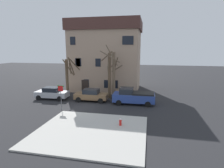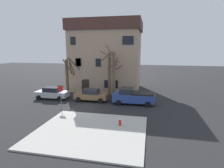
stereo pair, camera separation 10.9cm
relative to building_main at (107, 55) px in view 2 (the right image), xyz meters
name	(u,v)px [view 2 (the right image)]	position (x,y,z in m)	size (l,w,h in m)	color
ground_plane	(82,108)	(-0.47, -10.75, -5.73)	(120.00, 120.00, 0.00)	#262628
sidewalk_slab	(91,131)	(2.57, -16.56, -5.67)	(9.12, 8.01, 0.12)	#B7B5AD
building_main	(107,55)	(0.00, 0.00, 0.00)	(11.39, 8.14, 11.29)	tan
tree_bare_near	(68,75)	(-4.45, -5.67, -2.71)	(1.75, 2.77, 5.71)	brown
tree_bare_mid	(110,74)	(1.84, -5.82, -2.38)	(2.55, 1.86, 6.53)	brown
tree_bare_far	(113,73)	(2.36, -5.81, -2.14)	(2.80, 2.85, 7.39)	brown
car_silver_sedan	(52,93)	(-5.86, -7.93, -4.89)	(4.51, 2.14, 1.66)	#B7BABF
car_brown_sedan	(91,95)	(-0.24, -7.79, -4.92)	(4.36, 2.02, 1.61)	brown
pickup_truck_blue	(133,96)	(5.33, -7.91, -4.76)	(5.19, 2.39, 2.00)	#2D4799
fire_hydrant	(120,122)	(4.83, -15.08, -5.26)	(0.42, 0.22, 0.68)	red
street_sign_pole	(61,93)	(-2.51, -11.77, -3.77)	(0.76, 0.07, 2.79)	slate
bicycle_leaning	(64,95)	(-4.69, -6.83, -5.36)	(1.75, 0.05, 1.03)	black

